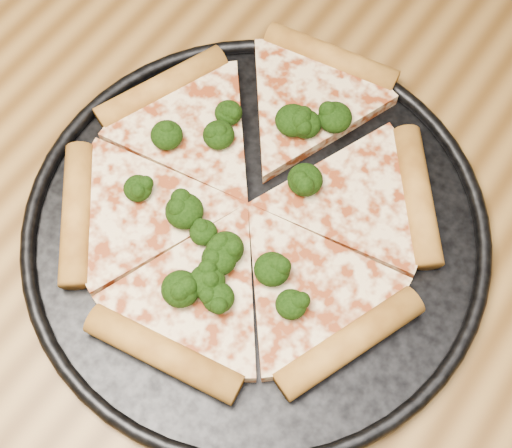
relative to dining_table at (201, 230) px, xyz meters
The scene contains 5 objects.
ground 0.66m from the dining_table, ahead, with size 4.00×4.00×0.00m, color brown.
dining_table is the anchor object (origin of this frame).
pizza_pan 0.12m from the dining_table, ahead, with size 0.41×0.41×0.02m.
pizza 0.12m from the dining_table, 12.84° to the left, with size 0.36×0.37×0.03m.
broccoli_florets 0.13m from the dining_table, ahead, with size 0.21×0.25×0.03m.
Camera 1 is at (0.23, -0.23, 1.35)m, focal length 51.86 mm.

